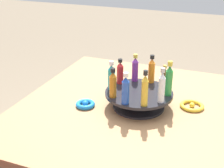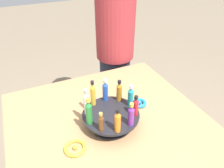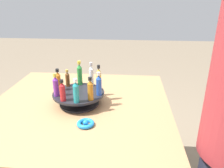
% 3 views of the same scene
% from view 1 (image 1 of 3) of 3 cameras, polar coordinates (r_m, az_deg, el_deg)
% --- Properties ---
extents(display_stand, '(0.29, 0.29, 0.07)m').
position_cam_1_polar(display_stand, '(1.35, 4.91, -2.59)').
color(display_stand, black).
rests_on(display_stand, party_table).
extents(bottle_purple, '(0.03, 0.03, 0.13)m').
position_cam_1_polar(bottle_purple, '(1.43, 4.25, 2.80)').
color(bottle_purple, '#702D93').
rests_on(bottle_purple, display_stand).
extents(bottle_red, '(0.03, 0.03, 0.12)m').
position_cam_1_polar(bottle_red, '(1.40, 1.49, 2.16)').
color(bottle_red, '#B21E23').
rests_on(bottle_red, display_stand).
extents(bottle_teal, '(0.03, 0.03, 0.13)m').
position_cam_1_polar(bottle_teal, '(1.34, -0.11, 1.35)').
color(bottle_teal, teal).
rests_on(bottle_teal, display_stand).
extents(bottle_amber, '(0.03, 0.03, 0.13)m').
position_cam_1_polar(bottle_amber, '(1.27, 0.17, -0.00)').
color(bottle_amber, '#AD6B19').
rests_on(bottle_amber, display_stand).
extents(bottle_blue, '(0.03, 0.03, 0.13)m').
position_cam_1_polar(bottle_blue, '(1.22, 2.49, -1.02)').
color(bottle_blue, '#234CAD').
rests_on(bottle_blue, display_stand).
extents(bottle_gold, '(0.03, 0.03, 0.15)m').
position_cam_1_polar(bottle_gold, '(1.20, 6.01, -1.04)').
color(bottle_gold, gold).
rests_on(bottle_gold, display_stand).
extents(bottle_clear, '(0.03, 0.03, 0.15)m').
position_cam_1_polar(bottle_clear, '(1.24, 9.07, -0.49)').
color(bottle_clear, silver).
rests_on(bottle_clear, display_stand).
extents(bottle_green, '(0.03, 0.03, 0.15)m').
position_cam_1_polar(bottle_green, '(1.30, 10.36, 0.76)').
color(bottle_green, '#288438').
rests_on(bottle_green, display_stand).
extents(bottle_brown, '(0.03, 0.03, 0.10)m').
position_cam_1_polar(bottle_brown, '(1.38, 9.52, 1.21)').
color(bottle_brown, brown).
rests_on(bottle_brown, display_stand).
extents(bottle_orange, '(0.03, 0.03, 0.13)m').
position_cam_1_polar(bottle_orange, '(1.42, 7.25, 2.56)').
color(bottle_orange, orange).
rests_on(bottle_orange, display_stand).
extents(ribbon_bow_blue, '(0.08, 0.08, 0.03)m').
position_cam_1_polar(ribbon_bow_blue, '(1.37, -4.91, -3.70)').
color(ribbon_bow_blue, blue).
rests_on(ribbon_bow_blue, party_table).
extents(ribbon_bow_gold, '(0.10, 0.10, 0.02)m').
position_cam_1_polar(ribbon_bow_gold, '(1.40, 14.42, -3.86)').
color(ribbon_bow_gold, gold).
rests_on(ribbon_bow_gold, party_table).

